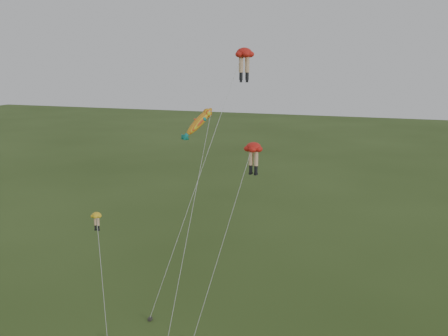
% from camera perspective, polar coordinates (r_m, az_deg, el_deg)
% --- Properties ---
extents(ground, '(300.00, 300.00, 0.00)m').
position_cam_1_polar(ground, '(40.05, -6.67, -17.49)').
color(ground, '#2F4318').
rests_on(ground, ground).
extents(legs_kite_red_high, '(6.20, 9.17, 20.79)m').
position_cam_1_polar(legs_kite_red_high, '(41.17, 2.20, 12.42)').
color(legs_kite_red_high, red).
rests_on(legs_kite_red_high, ground).
extents(legs_kite_red_mid, '(2.76, 10.68, 13.17)m').
position_cam_1_polar(legs_kite_red_mid, '(41.28, 3.33, 1.92)').
color(legs_kite_red_mid, red).
rests_on(legs_kite_red_mid, ground).
extents(legs_kite_yellow, '(4.55, 6.01, 7.67)m').
position_cam_1_polar(legs_kite_yellow, '(41.96, -14.32, -5.99)').
color(legs_kite_yellow, yellow).
rests_on(legs_kite_yellow, ground).
extents(fish_kite, '(4.15, 14.86, 15.79)m').
position_cam_1_polar(fish_kite, '(45.54, -2.84, 5.21)').
color(fish_kite, yellow).
rests_on(fish_kite, ground).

